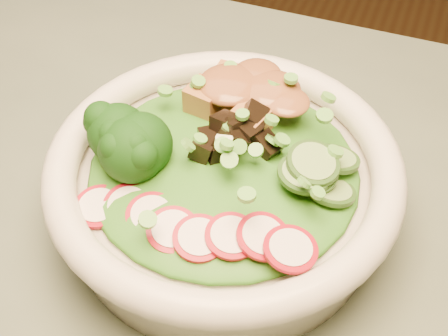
% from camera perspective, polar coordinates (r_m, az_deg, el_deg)
% --- Properties ---
extents(dining_table, '(1.20, 0.80, 0.75)m').
position_cam_1_polar(dining_table, '(0.72, -18.87, -8.33)').
color(dining_table, black).
rests_on(dining_table, ground).
extents(salad_bowl, '(0.30, 0.30, 0.08)m').
position_cam_1_polar(salad_bowl, '(0.54, 0.00, -1.55)').
color(salad_bowl, silver).
rests_on(salad_bowl, dining_table).
extents(lettuce_bed, '(0.23, 0.23, 0.03)m').
position_cam_1_polar(lettuce_bed, '(0.52, 0.00, 0.07)').
color(lettuce_bed, '#1F5E13').
rests_on(lettuce_bed, salad_bowl).
extents(broccoli_florets, '(0.11, 0.10, 0.05)m').
position_cam_1_polar(broccoli_florets, '(0.53, -7.49, 2.71)').
color(broccoli_florets, black).
rests_on(broccoli_florets, salad_bowl).
extents(radish_slices, '(0.13, 0.08, 0.02)m').
position_cam_1_polar(radish_slices, '(0.47, -1.95, -5.95)').
color(radish_slices, maroon).
rests_on(radish_slices, salad_bowl).
extents(cucumber_slices, '(0.10, 0.10, 0.04)m').
position_cam_1_polar(cucumber_slices, '(0.50, 8.01, -0.50)').
color(cucumber_slices, '#7DAA5E').
rests_on(cucumber_slices, salad_bowl).
extents(mushroom_heap, '(0.10, 0.10, 0.04)m').
position_cam_1_polar(mushroom_heap, '(0.52, 0.39, 2.37)').
color(mushroom_heap, black).
rests_on(mushroom_heap, salad_bowl).
extents(tofu_cubes, '(0.12, 0.10, 0.04)m').
position_cam_1_polar(tofu_cubes, '(0.56, 2.05, 6.12)').
color(tofu_cubes, '#A06835').
rests_on(tofu_cubes, salad_bowl).
extents(peanut_sauce, '(0.08, 0.06, 0.02)m').
position_cam_1_polar(peanut_sauce, '(0.55, 2.09, 7.27)').
color(peanut_sauce, brown).
rests_on(peanut_sauce, tofu_cubes).
extents(scallion_garnish, '(0.22, 0.22, 0.03)m').
position_cam_1_polar(scallion_garnish, '(0.50, 0.00, 2.23)').
color(scallion_garnish, '#5DAE3D').
rests_on(scallion_garnish, salad_bowl).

